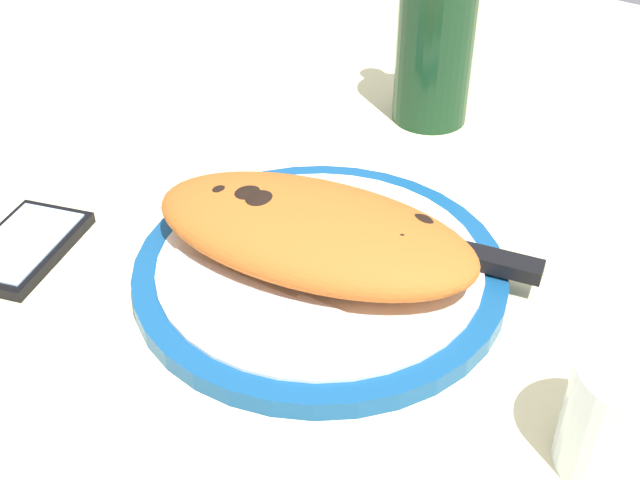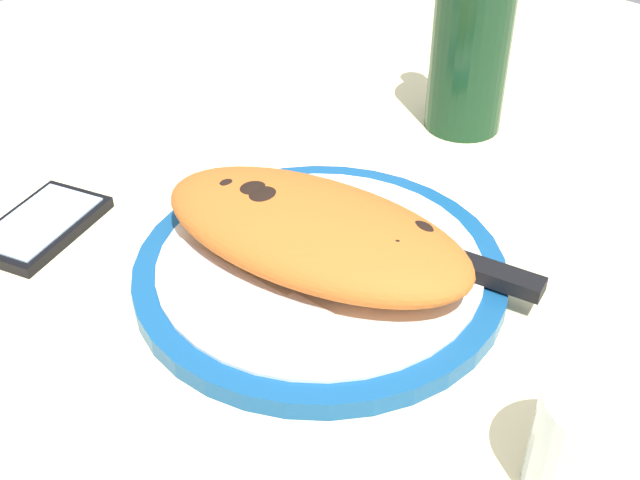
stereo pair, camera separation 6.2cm
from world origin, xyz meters
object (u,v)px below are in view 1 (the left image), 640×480
Objects in this scene: knife at (444,251)px; water_glass at (624,425)px; calzone at (310,234)px; wine_bottle at (436,30)px; fork at (268,293)px; plate at (320,270)px; smartphone at (23,247)px.

water_glass is (17.59, -10.36, 1.12)cm from knife.
wine_bottle reaches higher than calzone.
knife is at bearing -58.50° from wine_bottle.
wine_bottle reaches higher than fork.
plate reaches higher than smartphone.
fork reaches higher than smartphone.
calzone reaches higher than plate.
calzone is 10.85cm from knife.
knife is at bearing 55.02° from fork.
wine_bottle is at bearing 133.63° from water_glass.
water_glass is at bearing -9.32° from plate.
calzone is at bearing 27.45° from smartphone.
wine_bottle is at bearing 99.09° from fork.
calzone reaches higher than smartphone.
calzone is 30.26cm from wine_bottle.
wine_bottle reaches higher than smartphone.
smartphone is 1.61× the size of water_glass.
smartphone is (-21.46, -5.81, -1.50)cm from fork.
fork is 26.02cm from water_glass.
calzone is 24.45cm from smartphone.
calzone is at bearing 90.24° from fork.
wine_bottle reaches higher than plate.
fork is at bearing -176.54° from water_glass.
knife is (8.34, 11.93, 0.28)cm from fork.
plate is 3.67× the size of water_glass.
plate is 3.58cm from calzone.
wine_bottle is (-5.51, 29.26, 5.43)cm from calzone.
calzone is 5.81cm from fork.
knife is 27.59cm from wine_bottle.
plate is 30.85cm from wine_bottle.
knife reaches higher than smartphone.
fork is 22.28cm from smartphone.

